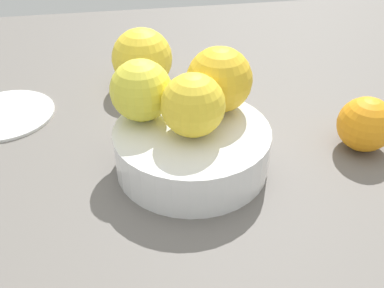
# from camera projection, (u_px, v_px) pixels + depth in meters

# --- Properties ---
(ground_plane) EXTENTS (1.10, 1.10, 0.02)m
(ground_plane) POSITION_uv_depth(u_px,v_px,m) (192.00, 172.00, 0.49)
(ground_plane) COLOR #66605B
(fruit_bowl) EXTENTS (0.17, 0.17, 0.05)m
(fruit_bowl) POSITION_uv_depth(u_px,v_px,m) (192.00, 148.00, 0.47)
(fruit_bowl) COLOR white
(fruit_bowl) RESTS_ON ground_plane
(orange_in_bowl_0) EXTENTS (0.07, 0.07, 0.07)m
(orange_in_bowl_0) POSITION_uv_depth(u_px,v_px,m) (192.00, 105.00, 0.43)
(orange_in_bowl_0) COLOR yellow
(orange_in_bowl_0) RESTS_ON fruit_bowl
(orange_in_bowl_1) EXTENTS (0.07, 0.07, 0.07)m
(orange_in_bowl_1) POSITION_uv_depth(u_px,v_px,m) (219.00, 80.00, 0.46)
(orange_in_bowl_1) COLOR yellow
(orange_in_bowl_1) RESTS_ON fruit_bowl
(orange_in_bowl_2) EXTENTS (0.07, 0.07, 0.07)m
(orange_in_bowl_2) POSITION_uv_depth(u_px,v_px,m) (141.00, 90.00, 0.45)
(orange_in_bowl_2) COLOR yellow
(orange_in_bowl_2) RESTS_ON fruit_bowl
(orange_loose_0) EXTENTS (0.09, 0.09, 0.09)m
(orange_loose_0) POSITION_uv_depth(u_px,v_px,m) (142.00, 58.00, 0.61)
(orange_loose_0) COLOR yellow
(orange_loose_0) RESTS_ON ground_plane
(orange_loose_1) EXTENTS (0.06, 0.06, 0.06)m
(orange_loose_1) POSITION_uv_depth(u_px,v_px,m) (365.00, 124.00, 0.49)
(orange_loose_1) COLOR orange
(orange_loose_1) RESTS_ON ground_plane
(side_plate) EXTENTS (0.13, 0.13, 0.01)m
(side_plate) POSITION_uv_depth(u_px,v_px,m) (4.00, 113.00, 0.56)
(side_plate) COLOR white
(side_plate) RESTS_ON ground_plane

